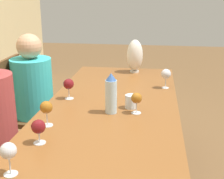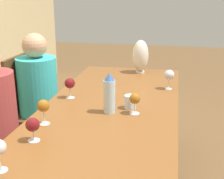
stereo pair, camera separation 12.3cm
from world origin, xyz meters
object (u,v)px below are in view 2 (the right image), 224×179
wine_glass_6 (135,99)px  chair_far (31,107)px  water_bottle (109,94)px  wine_glass_4 (169,75)px  vase (140,56)px  water_tumbler (130,102)px  wine_glass_2 (43,106)px  wine_glass_0 (33,125)px  person_far (40,95)px  wine_glass_1 (70,84)px

wine_glass_6 → chair_far: bearing=58.8°
water_bottle → wine_glass_4: bearing=-31.7°
vase → wine_glass_6: 1.03m
water_bottle → vase: 1.05m
water_bottle → water_tumbler: size_ratio=2.90×
wine_glass_2 → wine_glass_4: wine_glass_4 is taller
water_tumbler → wine_glass_4: bearing=-26.4°
wine_glass_0 → wine_glass_6: size_ratio=0.94×
water_tumbler → wine_glass_6: size_ratio=0.66×
vase → person_far: 0.98m
wine_glass_0 → wine_glass_2: bearing=8.6°
water_bottle → wine_glass_6: size_ratio=1.91×
water_bottle → wine_glass_2: 0.42m
vase → wine_glass_6: vase is taller
wine_glass_2 → chair_far: (0.88, 0.52, -0.37)m
water_tumbler → person_far: person_far is taller
wine_glass_2 → wine_glass_4: bearing=-39.9°
vase → wine_glass_2: vase is taller
vase → wine_glass_1: 0.92m
water_tumbler → wine_glass_2: size_ratio=0.60×
wine_glass_6 → wine_glass_2: bearing=117.9°
wine_glass_1 → wine_glass_4: (0.36, -0.69, 0.01)m
water_bottle → person_far: bearing=50.7°
water_bottle → wine_glass_1: (0.22, 0.34, -0.02)m
water_bottle → wine_glass_0: 0.55m
wine_glass_0 → wine_glass_4: size_ratio=0.82×
wine_glass_6 → chair_far: (0.61, 1.02, -0.36)m
water_tumbler → wine_glass_4: 0.54m
wine_glass_0 → wine_glass_2: size_ratio=0.86×
water_bottle → wine_glass_1: bearing=56.9°
wine_glass_6 → person_far: size_ratio=0.12×
vase → person_far: size_ratio=0.26×
chair_far → person_far: size_ratio=0.82×
chair_far → person_far: 0.15m
vase → wine_glass_6: size_ratio=2.26×
wine_glass_1 → wine_glass_6: size_ratio=1.09×
wine_glass_0 → chair_far: size_ratio=0.13×
vase → wine_glass_6: bearing=-175.3°
wine_glass_6 → person_far: person_far is taller
chair_far → water_bottle: bearing=-126.2°
wine_glass_1 → wine_glass_2: bearing=-179.9°
water_tumbler → person_far: 1.05m
wine_glass_1 → person_far: size_ratio=0.13×
water_bottle → chair_far: bearing=53.8°
vase → wine_glass_1: vase is taller
wine_glass_4 → water_bottle: bearing=148.3°
water_bottle → chair_far: size_ratio=0.27×
wine_glass_6 → chair_far: chair_far is taller
vase → chair_far: bearing=114.0°
wine_glass_1 → water_bottle: bearing=-123.1°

